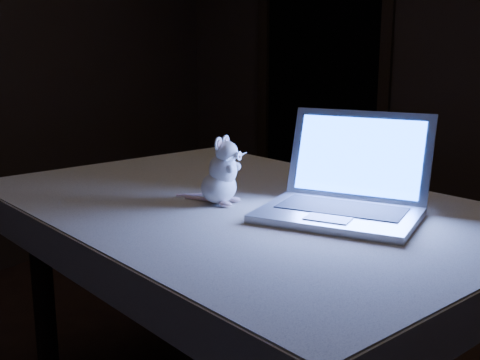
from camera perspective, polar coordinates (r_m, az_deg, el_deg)
The scene contains 6 objects.
back_wall at distance 4.23m, azimuth 21.82°, elevation 11.39°, with size 4.50×0.04×2.60m, color black.
doorway at distance 4.58m, azimuth 7.78°, elevation 9.26°, with size 1.06×0.36×2.13m, color black, non-canonical shape.
table at distance 2.06m, azimuth 0.08°, elevation -13.67°, with size 1.57×1.01×0.84m, color black, non-canonical shape.
tablecloth at distance 1.87m, azimuth 1.01°, elevation -4.12°, with size 1.69×1.13×0.12m, color beige, non-canonical shape.
laptop at distance 1.70m, azimuth 9.40°, elevation 1.15°, with size 0.44×0.38×0.30m, color #A9A9AD, non-canonical shape.
plush_mouse at distance 1.85m, azimuth -2.04°, elevation 0.93°, with size 0.15×0.15×0.21m, color white, non-canonical shape.
Camera 1 is at (0.80, -1.66, 1.34)m, focal length 45.00 mm.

